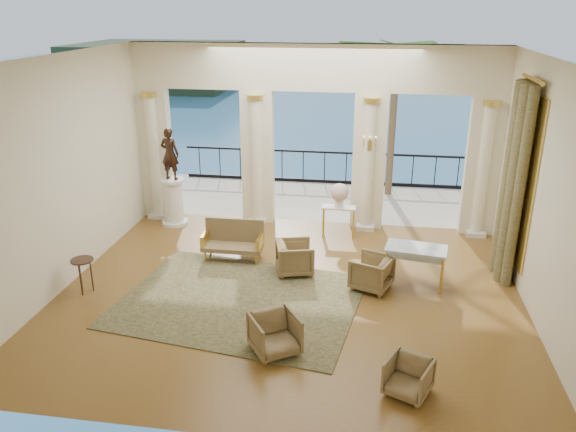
% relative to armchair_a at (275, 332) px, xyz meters
% --- Properties ---
extents(floor, '(9.00, 9.00, 0.00)m').
position_rel_armchair_a_xyz_m(floor, '(-0.07, 1.99, -0.37)').
color(floor, '#492F14').
rests_on(floor, ground).
extents(room_walls, '(9.00, 9.00, 9.00)m').
position_rel_armchair_a_xyz_m(room_walls, '(-0.07, 0.87, 2.51)').
color(room_walls, white).
rests_on(room_walls, ground).
extents(arcade, '(9.00, 0.56, 4.50)m').
position_rel_armchair_a_xyz_m(arcade, '(-0.07, 5.81, 2.21)').
color(arcade, '#F5ECC7').
rests_on(arcade, ground).
extents(terrace, '(10.00, 3.60, 0.10)m').
position_rel_armchair_a_xyz_m(terrace, '(-0.07, 7.79, -0.42)').
color(terrace, '#A29786').
rests_on(terrace, ground).
extents(balustrade, '(9.00, 0.06, 1.03)m').
position_rel_armchair_a_xyz_m(balustrade, '(-0.07, 9.39, 0.04)').
color(balustrade, black).
rests_on(balustrade, terrace).
extents(palm_tree, '(2.00, 2.00, 4.50)m').
position_rel_armchair_a_xyz_m(palm_tree, '(1.93, 8.59, 3.72)').
color(palm_tree, '#4C3823').
rests_on(palm_tree, terrace).
extents(headland, '(22.00, 18.00, 6.00)m').
position_rel_armchair_a_xyz_m(headland, '(-30.07, 71.99, -3.37)').
color(headland, black).
rests_on(headland, sea).
extents(sea, '(160.00, 160.00, 0.00)m').
position_rel_armchair_a_xyz_m(sea, '(-0.07, 61.99, -6.37)').
color(sea, '#266094').
rests_on(sea, ground).
extents(curtain, '(0.33, 1.40, 4.09)m').
position_rel_armchair_a_xyz_m(curtain, '(4.22, 3.49, 1.65)').
color(curtain, '#484325').
rests_on(curtain, ground).
extents(window_frame, '(0.04, 1.60, 3.40)m').
position_rel_armchair_a_xyz_m(window_frame, '(4.40, 3.49, 1.73)').
color(window_frame, gold).
rests_on(window_frame, room_walls).
extents(wall_sconce, '(0.30, 0.11, 0.33)m').
position_rel_armchair_a_xyz_m(wall_sconce, '(1.33, 5.50, 1.86)').
color(wall_sconce, gold).
rests_on(wall_sconce, arcade).
extents(rug, '(4.89, 4.06, 0.02)m').
position_rel_armchair_a_xyz_m(rug, '(-0.97, 1.55, -0.36)').
color(rug, '#272F16').
rests_on(rug, ground).
extents(armchair_a, '(0.97, 0.95, 0.74)m').
position_rel_armchair_a_xyz_m(armchair_a, '(0.00, 0.00, 0.00)').
color(armchair_a, '#43341F').
rests_on(armchair_a, ground).
extents(armchair_b, '(0.78, 0.76, 0.62)m').
position_rel_armchair_a_xyz_m(armchair_b, '(2.11, -0.74, -0.06)').
color(armchair_b, '#43341F').
rests_on(armchair_b, ground).
extents(armchair_c, '(0.90, 0.93, 0.75)m').
position_rel_armchair_a_xyz_m(armchair_c, '(1.52, 2.48, 0.01)').
color(armchair_c, '#43341F').
rests_on(armchair_c, ground).
extents(armchair_d, '(0.86, 0.90, 0.76)m').
position_rel_armchair_a_xyz_m(armchair_d, '(-0.09, 2.93, 0.01)').
color(armchair_d, '#43341F').
rests_on(armchair_d, ground).
extents(settee, '(1.34, 0.57, 0.88)m').
position_rel_armchair_a_xyz_m(settee, '(-1.55, 3.45, 0.07)').
color(settee, '#43341F').
rests_on(settee, ground).
extents(game_table, '(1.28, 0.83, 0.82)m').
position_rel_armchair_a_xyz_m(game_table, '(2.38, 2.77, 0.37)').
color(game_table, '#8BA6B0').
rests_on(game_table, ground).
extents(pedestal, '(0.66, 0.66, 1.22)m').
position_rel_armchair_a_xyz_m(pedestal, '(-3.57, 5.23, 0.22)').
color(pedestal, silver).
rests_on(pedestal, ground).
extents(statue, '(0.52, 0.38, 1.31)m').
position_rel_armchair_a_xyz_m(statue, '(-3.57, 5.23, 1.50)').
color(statue, black).
rests_on(statue, pedestal).
extents(console_table, '(0.83, 0.34, 0.78)m').
position_rel_armchair_a_xyz_m(console_table, '(0.68, 5.04, 0.28)').
color(console_table, silver).
rests_on(console_table, ground).
extents(urn, '(0.44, 0.44, 0.58)m').
position_rel_armchair_a_xyz_m(urn, '(0.68, 5.04, 0.74)').
color(urn, white).
rests_on(urn, console_table).
extents(side_table, '(0.44, 0.44, 0.71)m').
position_rel_armchair_a_xyz_m(side_table, '(-4.07, 1.43, 0.24)').
color(side_table, black).
rests_on(side_table, ground).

